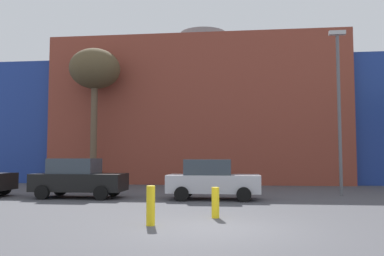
{
  "coord_description": "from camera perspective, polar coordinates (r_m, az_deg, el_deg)",
  "views": [
    {
      "loc": [
        0.59,
        -10.71,
        1.89
      ],
      "look_at": [
        -1.64,
        9.17,
        3.33
      ],
      "focal_mm": 37.42,
      "sensor_mm": 36.0,
      "label": 1
    }
  ],
  "objects": [
    {
      "name": "ground_plane",
      "position": [
        10.89,
        3.28,
        -14.12
      ],
      "size": [
        200.0,
        200.0,
        0.0
      ],
      "primitive_type": "plane",
      "color": "#47474C"
    },
    {
      "name": "bollard_yellow_0",
      "position": [
        11.29,
        -5.91,
        -10.95
      ],
      "size": [
        0.24,
        0.24,
        1.09
      ],
      "primitive_type": "cylinder",
      "color": "yellow",
      "rests_on": "ground_plane"
    },
    {
      "name": "street_lamp",
      "position": [
        20.94,
        20.22,
        3.57
      ],
      "size": [
        0.8,
        0.24,
        8.15
      ],
      "color": "#59595E",
      "rests_on": "ground_plane"
    },
    {
      "name": "parked_car_1",
      "position": [
        19.4,
        -15.9,
        -6.89
      ],
      "size": [
        4.19,
        2.06,
        1.82
      ],
      "color": "black",
      "rests_on": "ground_plane"
    },
    {
      "name": "parked_car_2",
      "position": [
        18.0,
        2.89,
        -7.33
      ],
      "size": [
        4.1,
        2.01,
        1.78
      ],
      "color": "silver",
      "rests_on": "ground_plane"
    },
    {
      "name": "building_backdrop",
      "position": [
        34.0,
        1.63,
        1.09
      ],
      "size": [
        38.42,
        13.73,
        12.48
      ],
      "color": "brown",
      "rests_on": "ground_plane"
    },
    {
      "name": "bare_tree_0",
      "position": [
        27.61,
        -13.69,
        7.85
      ],
      "size": [
        3.33,
        3.33,
        9.08
      ],
      "color": "brown",
      "rests_on": "ground_plane"
    },
    {
      "name": "bollard_yellow_1",
      "position": [
        12.63,
        3.35,
        -10.57
      ],
      "size": [
        0.24,
        0.24,
        0.95
      ],
      "primitive_type": "cylinder",
      "color": "yellow",
      "rests_on": "ground_plane"
    }
  ]
}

